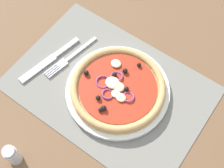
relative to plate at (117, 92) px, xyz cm
name	(u,v)px	position (x,y,z in cm)	size (l,w,h in cm)	color
ground_plane	(110,89)	(2.61, -0.50, -2.28)	(190.00, 140.00, 2.40)	brown
placemat	(110,87)	(2.61, -0.50, -0.88)	(50.81, 35.01, 0.40)	slate
plate	(117,92)	(0.00, 0.00, 0.00)	(26.95, 26.95, 1.36)	silver
pizza	(117,89)	(0.04, -0.01, 1.76)	(24.43, 24.43, 2.68)	tan
fork	(69,58)	(16.78, -1.01, -0.46)	(4.71, 17.98, 0.44)	silver
knife	(49,60)	(20.83, 2.48, -0.42)	(5.52, 19.94, 0.62)	silver
pepper_shaker	(12,155)	(9.52, 27.77, 2.17)	(3.20, 3.20, 6.70)	silver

